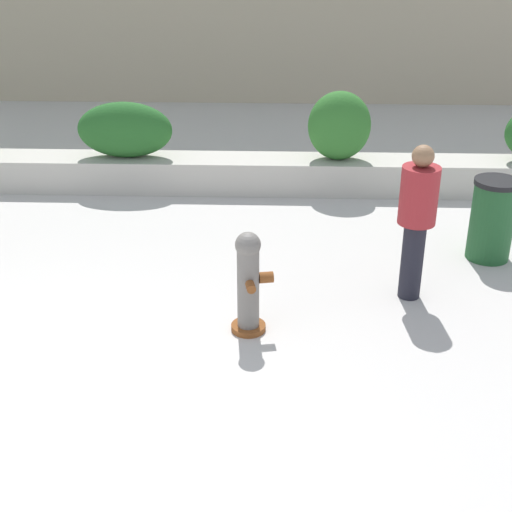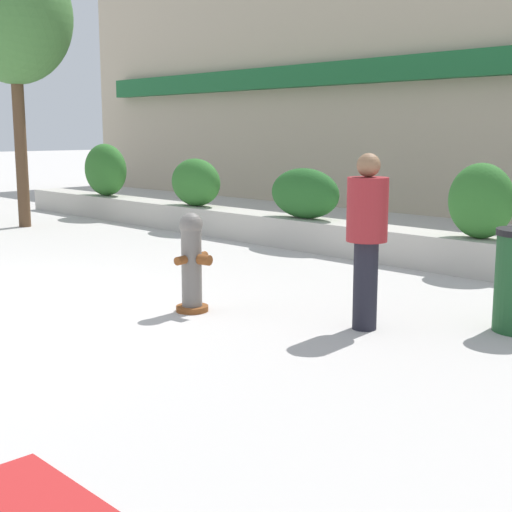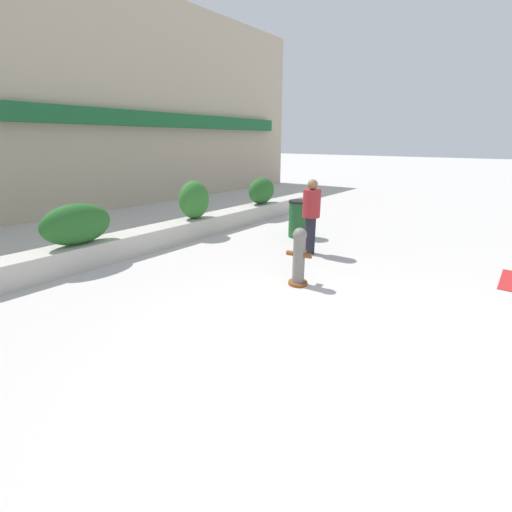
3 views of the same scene
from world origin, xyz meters
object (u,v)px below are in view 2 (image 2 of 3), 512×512
Objects in this scene: hedge_bush_2 at (305,193)px; hedge_bush_3 at (481,201)px; hedge_bush_1 at (196,182)px; pedestrian at (367,230)px; street_tree at (14,18)px; fire_hydrant at (192,261)px; hedge_bush_0 at (105,170)px.

hedge_bush_3 is at bearing 0.00° from hedge_bush_2.
hedge_bush_3 is (6.02, 0.00, 0.05)m from hedge_bush_1.
hedge_bush_1 is at bearing 180.00° from hedge_bush_3.
hedge_bush_2 is at bearing 138.69° from pedestrian.
pedestrian is (0.58, -3.31, -0.02)m from hedge_bush_3.
pedestrian is at bearing -41.31° from hedge_bush_2.
hedge_bush_3 is 3.36m from pedestrian.
hedge_bush_1 is at bearing 34.82° from street_tree.
hedge_bush_3 is at bearing 0.00° from hedge_bush_1.
hedge_bush_3 is 0.94× the size of fire_hydrant.
pedestrian is (6.60, -3.31, 0.03)m from hedge_bush_1.
hedge_bush_3 is at bearing 99.99° from pedestrian.
fire_hydrant is 1.95m from pedestrian.
hedge_bush_2 is 0.82× the size of pedestrian.
hedge_bush_1 is 6.36m from fire_hydrant.
hedge_bush_0 is at bearing 180.00° from hedge_bush_1.
street_tree is 3.15× the size of pedestrian.
fire_hydrant is at bearing -105.81° from hedge_bush_3.
pedestrian is at bearing -7.26° from street_tree.
fire_hydrant is (2.03, -4.08, -0.37)m from hedge_bush_2.
hedge_bush_0 is 0.25× the size of street_tree.
street_tree is at bearing -166.98° from hedge_bush_3.
fire_hydrant is (4.86, -4.08, -0.41)m from hedge_bush_1.
hedge_bush_1 is at bearing 0.00° from hedge_bush_0.
street_tree is (-5.83, -2.08, 3.20)m from hedge_bush_2.
street_tree reaches higher than hedge_bush_0.
hedge_bush_0 is 6.02m from hedge_bush_2.
hedge_bush_0 is at bearing 180.00° from hedge_bush_2.
hedge_bush_0 is 1.32× the size of hedge_bush_3.
hedge_bush_3 is at bearing 74.19° from fire_hydrant.
hedge_bush_2 is at bearing 180.00° from hedge_bush_3.
street_tree is (0.19, -2.08, 3.04)m from hedge_bush_0.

